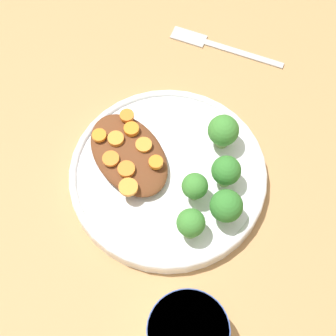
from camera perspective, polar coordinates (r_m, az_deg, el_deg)
name	(u,v)px	position (r m, az deg, el deg)	size (l,w,h in m)	color
ground_plane	(168,180)	(0.76, 0.00, -1.19)	(4.00, 4.00, 0.00)	tan
plate	(168,175)	(0.75, 0.00, -0.74)	(0.26, 0.26, 0.03)	white
dip_bowl	(188,334)	(0.67, 2.01, -16.53)	(0.09, 0.09, 0.06)	white
stew_mound	(129,154)	(0.75, -4.02, 1.39)	(0.14, 0.09, 0.02)	brown
broccoli_floret_0	(195,187)	(0.70, 2.74, -1.90)	(0.03, 0.03, 0.05)	#7FA85B
broccoli_floret_1	(225,134)	(0.74, 5.84, 3.48)	(0.04, 0.04, 0.05)	#759E51
broccoli_floret_2	(226,171)	(0.71, 5.92, -0.33)	(0.04, 0.04, 0.05)	#759E51
broccoli_floret_3	(226,206)	(0.69, 5.94, -3.90)	(0.04, 0.04, 0.06)	#7FA85B
broccoli_floret_4	(191,224)	(0.69, 2.33, -5.67)	(0.04, 0.04, 0.05)	#7FA85B
carrot_slice_0	(99,135)	(0.75, -7.00, 3.31)	(0.02, 0.02, 0.01)	orange
carrot_slice_1	(144,145)	(0.74, -2.48, 2.37)	(0.02, 0.02, 0.00)	orange
carrot_slice_2	(111,159)	(0.73, -5.84, 0.95)	(0.02, 0.02, 0.00)	orange
carrot_slice_3	(126,169)	(0.72, -4.25, -0.10)	(0.02, 0.02, 0.01)	orange
carrot_slice_4	(116,139)	(0.74, -5.33, 2.99)	(0.02, 0.02, 0.01)	orange
carrot_slice_5	(127,116)	(0.76, -4.20, 5.32)	(0.02, 0.02, 0.01)	orange
carrot_slice_6	(156,162)	(0.72, -1.24, 0.58)	(0.02, 0.02, 0.01)	orange
carrot_slice_7	(130,190)	(0.71, -3.87, -2.23)	(0.02, 0.02, 0.01)	orange
carrot_slice_8	(131,129)	(0.75, -3.74, 3.97)	(0.02, 0.02, 0.01)	orange
fork	(216,45)	(0.88, 4.87, 12.38)	(0.15, 0.12, 0.01)	#B3B3B3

